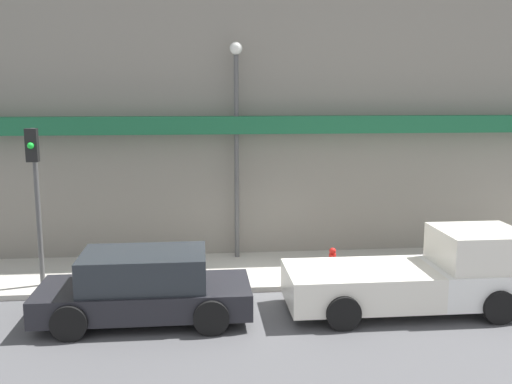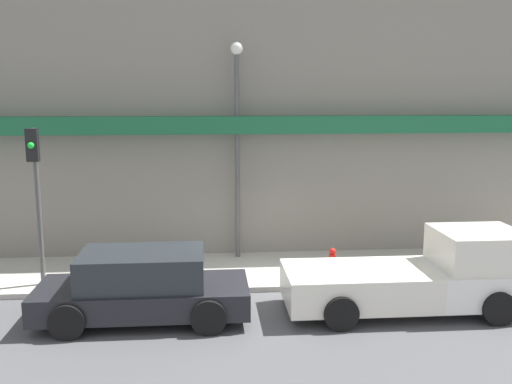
% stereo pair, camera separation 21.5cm
% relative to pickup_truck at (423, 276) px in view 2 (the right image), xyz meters
% --- Properties ---
extents(ground_plane, '(80.00, 80.00, 0.00)m').
position_rel_pickup_truck_xyz_m(ground_plane, '(-3.36, 1.48, -0.81)').
color(ground_plane, '#4C4C4F').
extents(sidewalk, '(36.00, 3.21, 0.14)m').
position_rel_pickup_truck_xyz_m(sidewalk, '(-3.36, 3.08, -0.75)').
color(sidewalk, '#ADA89E').
rests_on(sidewalk, ground).
extents(building, '(19.80, 3.80, 10.77)m').
position_rel_pickup_truck_xyz_m(building, '(-3.37, 6.17, 3.89)').
color(building, gray).
rests_on(building, ground).
extents(pickup_truck, '(5.55, 2.15, 1.85)m').
position_rel_pickup_truck_xyz_m(pickup_truck, '(0.00, 0.00, 0.00)').
color(pickup_truck, white).
rests_on(pickup_truck, ground).
extents(parked_car, '(4.60, 2.09, 1.54)m').
position_rel_pickup_truck_xyz_m(parked_car, '(-6.31, -0.00, -0.06)').
color(parked_car, black).
rests_on(parked_car, ground).
extents(fire_hydrant, '(0.19, 0.19, 0.71)m').
position_rel_pickup_truck_xyz_m(fire_hydrant, '(-1.57, 2.41, -0.32)').
color(fire_hydrant, red).
rests_on(fire_hydrant, sidewalk).
extents(street_lamp, '(0.36, 0.36, 6.21)m').
position_rel_pickup_truck_xyz_m(street_lamp, '(-4.01, 4.26, 3.15)').
color(street_lamp, '#4C4C4C').
rests_on(street_lamp, sidewalk).
extents(traffic_light, '(0.28, 0.42, 3.96)m').
position_rel_pickup_truck_xyz_m(traffic_light, '(-9.07, 2.11, 2.03)').
color(traffic_light, '#4C4C4C').
rests_on(traffic_light, sidewalk).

